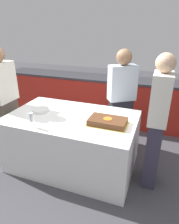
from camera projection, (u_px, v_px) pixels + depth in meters
ground_plane at (73, 163)px, 2.95m from camera, size 14.00×14.00×0.00m
back_counter at (105, 99)px, 4.14m from camera, size 4.40×0.58×0.92m
dining_table at (72, 141)px, 2.80m from camera, size 1.70×1.05×0.76m
cake at (108, 121)px, 2.42m from camera, size 0.49×0.32×0.07m
plate_stack at (41, 110)px, 2.78m from camera, size 0.23×0.23×0.04m
wine_glass at (31, 118)px, 2.32m from camera, size 0.06×0.06×0.18m
side_plate_near_cake at (110, 113)px, 2.73m from camera, size 0.21×0.21×0.00m
person_cutting_cake at (121, 99)px, 3.10m from camera, size 0.45×0.40×1.57m
person_seated_left at (6, 101)px, 2.95m from camera, size 0.20×0.39×1.61m
person_seated_right at (157, 123)px, 2.27m from camera, size 0.20×0.35×1.62m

